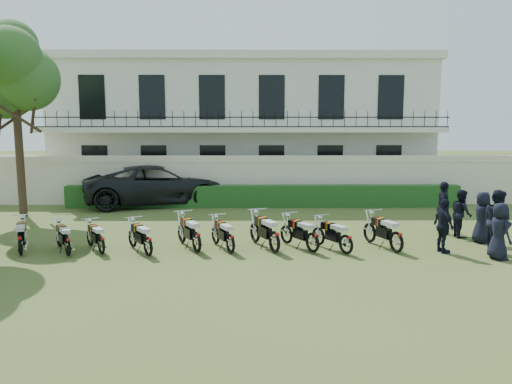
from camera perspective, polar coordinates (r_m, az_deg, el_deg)
ground at (r=15.95m, az=-2.19°, el=-6.16°), size 100.00×100.00×0.00m
perimeter_wall at (r=23.61m, az=-1.67°, el=1.42°), size 30.00×0.35×2.30m
hedge at (r=22.91m, az=0.80°, el=-0.48°), size 18.00×0.60×1.00m
building at (r=29.41m, az=-1.47°, el=7.72°), size 20.40×9.60×7.40m
tree_west_near at (r=22.58m, az=-25.84°, el=12.31°), size 3.40×3.20×7.90m
motorcycle_0 at (r=16.17m, az=-25.35°, el=-5.03°), size 0.83×1.80×1.03m
motorcycle_1 at (r=15.59m, az=-20.74°, el=-5.37°), size 1.00×1.54×0.96m
motorcycle_2 at (r=15.46m, az=-17.28°, el=-5.37°), size 1.00×1.47×0.93m
motorcycle_3 at (r=14.89m, az=-12.25°, el=-5.57°), size 1.09×1.57×1.00m
motorcycle_4 at (r=15.01m, az=-6.81°, el=-5.15°), size 1.01×1.84×1.09m
motorcycle_5 at (r=14.86m, az=-2.94°, el=-5.39°), size 0.89×1.73×1.01m
motorcycle_6 at (r=14.89m, az=2.12°, el=-5.12°), size 0.99×1.96×1.14m
motorcycle_7 at (r=15.04m, az=6.48°, el=-5.21°), size 1.11×1.67×1.05m
motorcycle_8 at (r=15.01m, az=10.26°, el=-5.37°), size 1.06×1.62×1.01m
motorcycle_9 at (r=15.50m, az=15.77°, el=-4.95°), size 0.90×1.93×1.11m
suv at (r=23.99m, az=-11.17°, el=0.82°), size 7.36×4.90×1.88m
officer_0 at (r=15.86m, az=26.06°, el=-4.04°), size 0.65×0.88×1.64m
officer_1 at (r=16.69m, az=25.90°, el=-3.00°), size 0.78×0.97×1.90m
officer_2 at (r=15.98m, az=20.66°, el=-3.64°), size 0.56×1.02×1.65m
officer_3 at (r=17.78m, az=24.41°, el=-2.64°), size 0.53×0.82×1.67m
officer_4 at (r=18.38m, az=22.42°, el=-2.26°), size 0.65×0.82×1.64m
officer_5 at (r=18.69m, az=20.60°, el=-1.68°), size 0.74×1.16×1.84m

